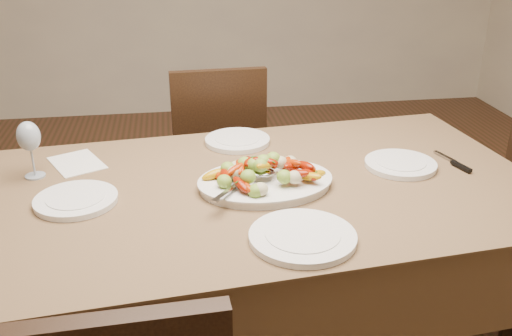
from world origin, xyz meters
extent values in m
cube|color=brown|center=(-0.05, -0.12, 0.38)|extent=(1.93, 1.21, 0.76)
ellipsoid|color=white|center=(-0.03, -0.13, 0.77)|extent=(0.45, 0.35, 0.02)
cylinder|color=white|center=(-0.61, -0.16, 0.77)|extent=(0.25, 0.25, 0.02)
cylinder|color=white|center=(0.46, -0.05, 0.77)|extent=(0.24, 0.24, 0.02)
cylinder|color=white|center=(-0.07, 0.26, 0.77)|extent=(0.25, 0.25, 0.02)
cylinder|color=white|center=(0.02, -0.47, 0.77)|extent=(0.29, 0.29, 0.02)
cube|color=silver|center=(-0.65, 0.15, 0.76)|extent=(0.23, 0.25, 0.00)
camera|label=1|loc=(-0.30, -1.75, 1.56)|focal=40.00mm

